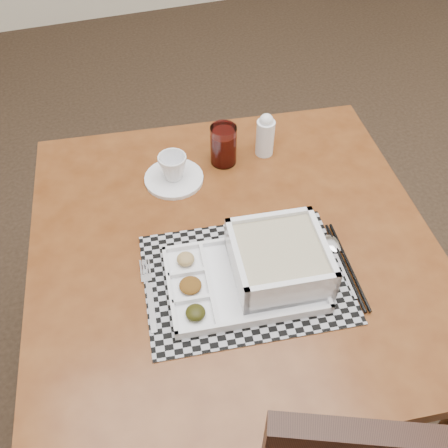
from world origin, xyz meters
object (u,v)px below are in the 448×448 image
Objects in this scene: dining_table at (233,260)px; creamer_bottle at (265,135)px; juice_glass at (224,146)px; serving_tray at (269,265)px; cup at (173,167)px.

creamer_bottle is (0.18, 0.27, 0.13)m from dining_table.
dining_table is at bearing -103.52° from juice_glass.
juice_glass reaches higher than serving_tray.
dining_table is 14.14× the size of cup.
cup reaches higher than dining_table.
cup is at bearing 107.80° from dining_table.
creamer_bottle is at bearing 26.31° from cup.
serving_tray reaches higher than cup.
serving_tray is 0.41m from creamer_bottle.
cup is at bearing -168.36° from juice_glass.
serving_tray is 4.95× the size of cup.
creamer_bottle is at bearing -0.21° from juice_glass.
serving_tray is 2.89× the size of creamer_bottle.
cup is at bearing -173.58° from creamer_bottle.
creamer_bottle is (0.14, 0.39, 0.02)m from serving_tray.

